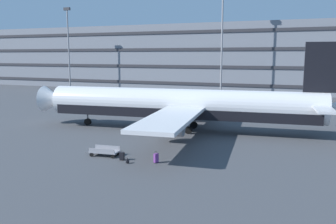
{
  "coord_description": "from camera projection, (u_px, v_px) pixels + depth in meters",
  "views": [
    {
      "loc": [
        18.27,
        -39.78,
        9.06
      ],
      "look_at": [
        4.36,
        -4.64,
        3.0
      ],
      "focal_mm": 37.86,
      "sensor_mm": 36.0,
      "label": 1
    }
  ],
  "objects": [
    {
      "name": "backpack_silver",
      "position": [
        128.0,
        161.0,
        29.95
      ],
      "size": [
        0.33,
        0.37,
        0.5
      ],
      "color": "black",
      "rests_on": "ground_plane"
    },
    {
      "name": "light_mast_left",
      "position": [
        222.0,
        28.0,
        75.73
      ],
      "size": [
        1.8,
        0.5,
        26.31
      ],
      "color": "gray",
      "rests_on": "ground_plane"
    },
    {
      "name": "airliner",
      "position": [
        184.0,
        105.0,
        42.51
      ],
      "size": [
        38.87,
        31.53,
        10.48
      ],
      "color": "silver",
      "rests_on": "ground_plane"
    },
    {
      "name": "baggage_cart",
      "position": [
        105.0,
        151.0,
        32.21
      ],
      "size": [
        3.35,
        1.58,
        0.82
      ],
      "color": "gray",
      "rests_on": "ground_plane"
    },
    {
      "name": "ground_plane",
      "position": [
        149.0,
        128.0,
        44.6
      ],
      "size": [
        600.0,
        600.0,
        0.0
      ],
      "primitive_type": "plane",
      "color": "#424449"
    },
    {
      "name": "suitcase_upright",
      "position": [
        156.0,
        158.0,
        30.1
      ],
      "size": [
        0.37,
        0.46,
        1.0
      ],
      "color": "#72388C",
      "rests_on": "ground_plane"
    },
    {
      "name": "suitcase_orange",
      "position": [
        122.0,
        156.0,
        30.89
      ],
      "size": [
        0.41,
        0.28,
        0.82
      ],
      "color": "black",
      "rests_on": "ground_plane"
    },
    {
      "name": "terminal_structure",
      "position": [
        234.0,
        58.0,
        92.0
      ],
      "size": [
        177.27,
        17.59,
        16.86
      ],
      "color": "slate",
      "rests_on": "ground_plane"
    },
    {
      "name": "light_mast_far_left",
      "position": [
        68.0,
        43.0,
        90.69
      ],
      "size": [
        1.8,
        0.5,
        21.01
      ],
      "color": "gray",
      "rests_on": "ground_plane"
    }
  ]
}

